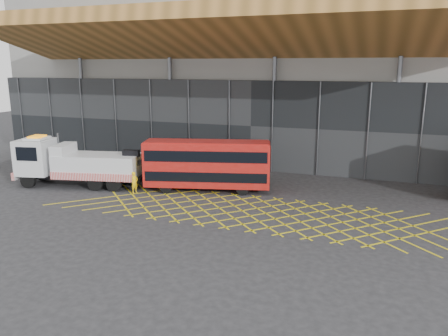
% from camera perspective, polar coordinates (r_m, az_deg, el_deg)
% --- Properties ---
extents(ground_plane, '(120.00, 120.00, 0.00)m').
position_cam_1_polar(ground_plane, '(30.49, -6.29, -4.56)').
color(ground_plane, '#242426').
extents(road_markings, '(27.96, 7.16, 0.01)m').
position_cam_1_polar(road_markings, '(28.57, 3.90, -5.74)').
color(road_markings, yellow).
rests_on(road_markings, ground_plane).
extents(construction_building, '(55.00, 23.97, 18.00)m').
position_cam_1_polar(construction_building, '(45.74, 6.09, 12.80)').
color(construction_building, gray).
rests_on(construction_building, ground_plane).
extents(recovery_truck, '(11.52, 4.67, 4.00)m').
position_cam_1_polar(recovery_truck, '(36.10, -18.96, 0.64)').
color(recovery_truck, black).
rests_on(recovery_truck, ground_plane).
extents(bus_towed, '(9.62, 4.49, 3.82)m').
position_cam_1_polar(bus_towed, '(32.72, -2.26, 0.60)').
color(bus_towed, '#AD140F').
rests_on(bus_towed, ground_plane).
extents(worker, '(0.53, 0.67, 1.62)m').
position_cam_1_polar(worker, '(33.12, -11.60, -1.86)').
color(worker, yellow).
rests_on(worker, ground_plane).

